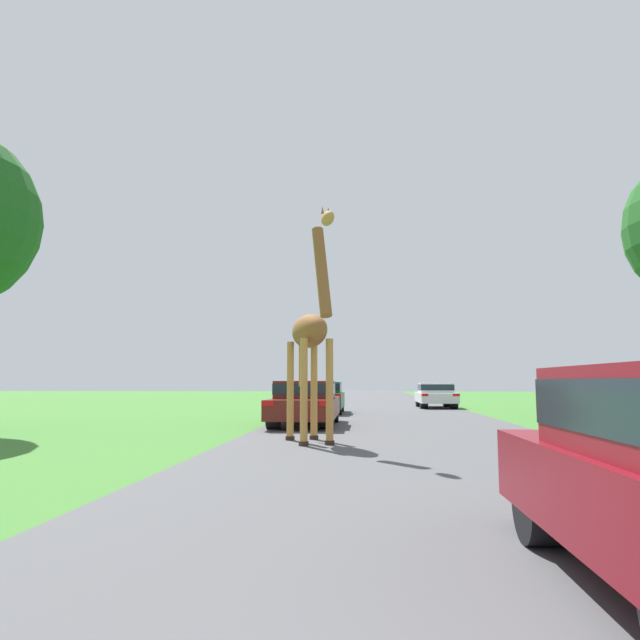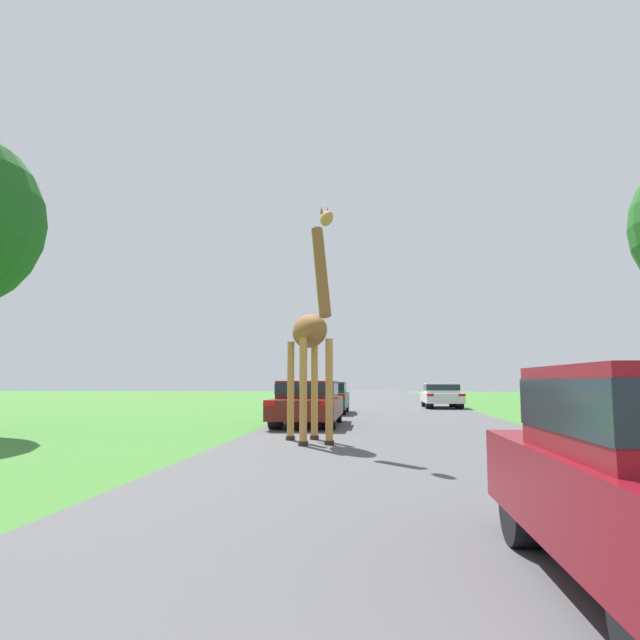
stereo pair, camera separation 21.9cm
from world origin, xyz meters
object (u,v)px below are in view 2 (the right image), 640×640
car_far_ahead (326,397)px  giraffe_near_road (311,335)px  car_queue_right (308,402)px  car_queue_left (441,394)px

car_far_ahead → giraffe_near_road: bearing=-86.8°
car_queue_right → car_queue_left: car_queue_right is taller
giraffe_near_road → car_queue_left: size_ratio=1.27×
car_queue_left → car_queue_right: bearing=-114.0°
car_queue_left → giraffe_near_road: bearing=-105.6°
car_queue_right → car_queue_left: (5.69, 12.76, -0.04)m
giraffe_near_road → car_far_ahead: bearing=-108.1°
car_queue_left → car_far_ahead: 8.12m
car_queue_right → car_far_ahead: size_ratio=1.17×
giraffe_near_road → car_queue_right: bearing=-104.0°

